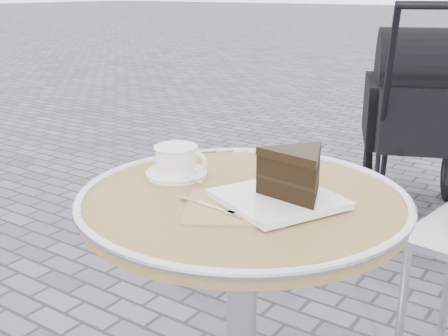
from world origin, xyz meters
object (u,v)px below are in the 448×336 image
Objects in this scene: cafe_table at (242,264)px; baby_stroller at (419,123)px; cappuccino_set at (177,163)px; cake_plate_set at (291,179)px.

baby_stroller reaches higher than cafe_table.
baby_stroller reaches higher than cappuccino_set.
cappuccino_set reaches higher than cafe_table.
cake_plate_set is at bearing -105.14° from baby_stroller.
baby_stroller is at bearing 122.96° from cake_plate_set.
cake_plate_set is (0.31, -0.01, 0.02)m from cappuccino_set.
baby_stroller reaches higher than cake_plate_set.
baby_stroller is (0.04, 1.90, -0.26)m from cappuccino_set.
cappuccino_set is 0.14× the size of baby_stroller.
baby_stroller is at bearing 94.76° from cafe_table.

